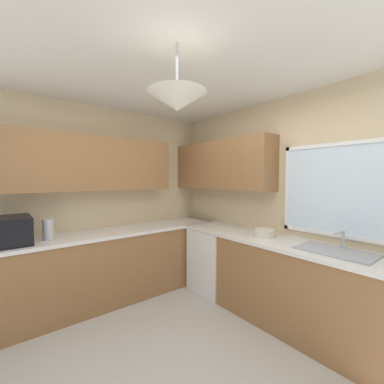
% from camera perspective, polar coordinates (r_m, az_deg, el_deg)
% --- Properties ---
extents(ground_plane, '(8.64, 8.64, 0.00)m').
position_cam_1_polar(ground_plane, '(2.45, -3.26, -37.86)').
color(ground_plane, '#B7B2A8').
extents(room_shell, '(4.05, 3.54, 2.66)m').
position_cam_1_polar(room_shell, '(2.84, -3.88, 7.80)').
color(room_shell, beige).
rests_on(room_shell, ground_plane).
extents(counter_run_left, '(0.65, 3.15, 0.92)m').
position_cam_1_polar(counter_run_left, '(3.53, -19.60, -15.98)').
color(counter_run_left, olive).
rests_on(counter_run_left, ground_plane).
extents(counter_run_back, '(3.14, 0.65, 0.92)m').
position_cam_1_polar(counter_run_back, '(3.01, 23.13, -19.49)').
color(counter_run_back, olive).
rests_on(counter_run_back, ground_plane).
extents(dishwasher, '(0.60, 0.60, 0.87)m').
position_cam_1_polar(dishwasher, '(3.68, 5.54, -15.39)').
color(dishwasher, white).
rests_on(dishwasher, ground_plane).
extents(microwave, '(0.48, 0.36, 0.29)m').
position_cam_1_polar(microwave, '(3.22, -36.44, -7.20)').
color(microwave, black).
rests_on(microwave, counter_run_left).
extents(kettle, '(0.12, 0.12, 0.23)m').
position_cam_1_polar(kettle, '(3.23, -30.36, -7.48)').
color(kettle, '#B7B7BC').
rests_on(kettle, counter_run_left).
extents(sink_assembly, '(0.65, 0.40, 0.19)m').
position_cam_1_polar(sink_assembly, '(2.73, 30.38, -11.71)').
color(sink_assembly, '#9EA0A5').
rests_on(sink_assembly, counter_run_back).
extents(bowl, '(0.24, 0.24, 0.09)m').
position_cam_1_polar(bowl, '(3.07, 16.38, -9.07)').
color(bowl, beige).
rests_on(bowl, counter_run_back).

